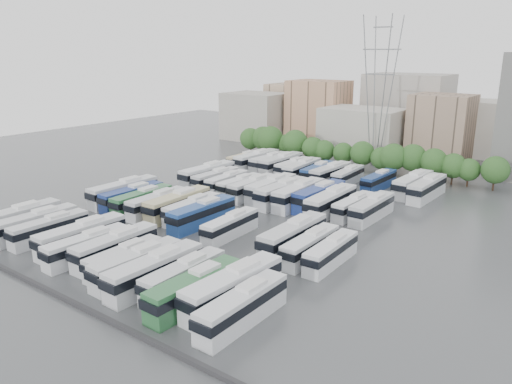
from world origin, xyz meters
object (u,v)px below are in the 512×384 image
Objects in this scene: bus_r0_s7 at (124,258)px; bus_r2_s9 at (319,196)px; bus_r3_s8 at (348,176)px; bus_r3_s3 at (281,163)px; bus_r0_s9 at (155,271)px; bus_r3_s12 at (413,184)px; bus_r0_s2 at (49,229)px; bus_r0_s13 at (243,306)px; bus_r1_s13 at (331,252)px; bus_r2_s12 at (372,208)px; bus_r3_s2 at (270,162)px; bus_r0_s5 at (87,246)px; bus_r2_s4 at (240,185)px; bus_r3_s10 at (379,180)px; bus_r2_s1 at (207,174)px; bus_r2_s11 at (353,206)px; bus_r1_s2 at (142,200)px; bus_r1_s8 at (230,226)px; bus_r3_s0 at (245,160)px; bus_r2_s10 at (331,202)px; bus_r3_s6 at (318,172)px; bus_r2_s6 at (271,188)px; bus_r0_s11 at (195,289)px; bus_r1_s6 at (202,214)px; bus_r3_s5 at (302,169)px; bus_r0_s0 at (17,220)px; bus_r1_s3 at (158,203)px; bus_r1_s1 at (132,196)px; bus_r0_s8 at (137,264)px; bus_r0_s10 at (184,276)px; bus_r2_s5 at (253,187)px; bus_r0_s6 at (115,247)px; bus_r2_s8 at (299,194)px; bus_r3_s13 at (427,188)px; bus_r2_s7 at (282,192)px; bus_r3_s7 at (331,173)px; bus_r2_s2 at (216,179)px; bus_r3_s1 at (257,160)px; bus_r2_s3 at (227,182)px; bus_r0_s1 at (36,224)px; bus_r1_s11 at (293,236)px; bus_r0_s12 at (233,287)px; electricity_pylon at (379,85)px; bus_r1_s12 at (310,246)px; bus_r1_s5 at (192,209)px.

bus_r0_s7 is 0.82× the size of bus_r2_s9.
bus_r3_s3 is at bearing 176.27° from bus_r3_s8.
bus_r0_s9 reaches higher than bus_r3_s12.
bus_r0_s7 is at bearing -0.53° from bus_r0_s2.
bus_r0_s13 is 17.91m from bus_r1_s13.
bus_r3_s2 is (-32.95, 18.08, 0.03)m from bus_r2_s12.
bus_r0_s5 is 36.21m from bus_r2_s4.
bus_r3_s10 is at bearing 87.35° from bus_r0_s9.
bus_r2_s1 reaches higher than bus_r2_s11.
bus_r1_s2 is 19.90m from bus_r1_s8.
bus_r0_s2 is 54.51m from bus_r3_s2.
bus_r3_s8 reaches higher than bus_r3_s0.
bus_r2_s10 reaches higher than bus_r3_s6.
bus_r2_s6 is at bearing -1.04° from bus_r2_s1.
bus_r0_s11 is 25.22m from bus_r1_s6.
bus_r3_s5 is at bearing 52.16° from bus_r2_s1.
bus_r0_s0 is 21.23m from bus_r1_s3.
bus_r1_s1 is at bearing -124.69° from bus_r3_s8.
bus_r0_s8 is 1.00× the size of bus_r1_s1.
bus_r0_s10 is 0.94× the size of bus_r0_s11.
bus_r0_s11 is 41.37m from bus_r2_s5.
bus_r2_s5 is at bearing -136.51° from bus_r3_s12.
bus_r0_s6 is 51.95m from bus_r3_s6.
bus_r0_s10 is 35.90m from bus_r2_s8.
bus_r0_s13 is 1.04× the size of bus_r3_s6.
bus_r2_s8 is 24.28m from bus_r3_s13.
bus_r2_s8 is (22.77, -1.44, -0.02)m from bus_r2_s1.
bus_r3_s7 is at bearing 92.65° from bus_r2_s7.
bus_r2_s1 reaches higher than bus_r0_s11.
bus_r2_s5 is (9.96, -1.04, 0.06)m from bus_r2_s2.
bus_r0_s5 is 37.62m from bus_r2_s8.
bus_r2_s4 is at bearing -59.09° from bus_r3_s1.
bus_r3_s5 is at bearing 66.49° from bus_r2_s3.
bus_r0_s1 is 23.00m from bus_r0_s8.
bus_r3_s8 is (19.88, -0.64, -0.15)m from bus_r3_s2.
bus_r1_s6 is 17.57m from bus_r2_s7.
bus_r2_s1 is (-32.94, 19.17, 0.03)m from bus_r1_s11.
bus_r2_s4 is 0.87× the size of bus_r3_s5.
bus_r0_s12 is at bearing -87.06° from bus_r3_s12.
bus_r2_s7 is (-0.32, -38.89, -16.62)m from electricity_pylon.
bus_r2_s9 is (22.97, 0.90, 0.24)m from bus_r2_s2.
bus_r1_s2 is at bearing -106.76° from electricity_pylon.
bus_r2_s4 is at bearing 144.56° from bus_r1_s12.
bus_r0_s12 is 36.89m from bus_r1_s2.
bus_r0_s1 is 23.18m from bus_r1_s5.
bus_r0_s7 is 17.19m from bus_r1_s8.
bus_r1_s13 is at bearing 48.88° from bus_r0_s8.
bus_r2_s5 is 21.34m from bus_r3_s8.
bus_r1_s6 is at bearing -73.06° from bus_r3_s3.
bus_r2_s1 is 1.04× the size of bus_r3_s12.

